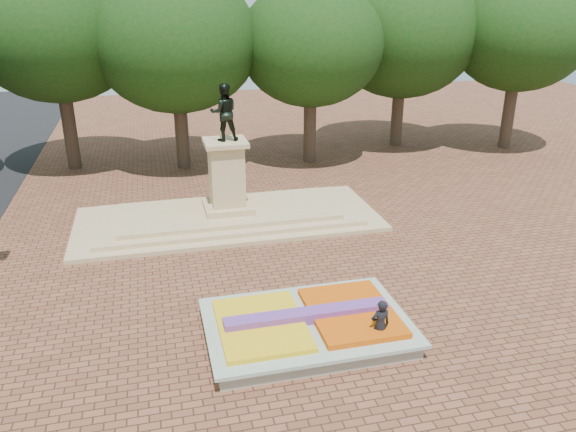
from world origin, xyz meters
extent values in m
plane|color=brown|center=(0.00, 0.00, 0.00)|extent=(90.00, 90.00, 0.00)
cube|color=gray|center=(1.00, -2.00, 0.23)|extent=(6.00, 4.00, 0.45)
cube|color=beige|center=(1.00, -2.00, 0.50)|extent=(6.30, 4.30, 0.12)
cube|color=#D04A0B|center=(2.45, -2.00, 0.63)|extent=(2.60, 3.40, 0.22)
cube|color=yellow|center=(-0.45, -2.00, 0.62)|extent=(2.60, 3.40, 0.18)
cube|color=#653490|center=(1.00, -2.00, 0.72)|extent=(5.20, 0.55, 0.38)
cube|color=tan|center=(0.00, 8.00, 0.10)|extent=(14.00, 6.00, 0.20)
cube|color=tan|center=(0.00, 8.00, 0.30)|extent=(12.00, 5.00, 0.20)
cube|color=tan|center=(0.00, 8.00, 0.50)|extent=(10.00, 4.00, 0.20)
cube|color=tan|center=(0.00, 8.00, 0.75)|extent=(2.20, 2.20, 0.30)
cube|color=tan|center=(0.00, 8.00, 2.30)|extent=(1.50, 1.50, 2.80)
cube|color=tan|center=(0.00, 8.00, 3.80)|extent=(1.90, 1.90, 0.20)
imported|color=black|center=(0.00, 8.00, 5.15)|extent=(1.22, 0.95, 2.50)
cylinder|color=#33241C|center=(-8.00, 18.00, 2.00)|extent=(0.80, 0.80, 4.00)
ellipsoid|color=#11340E|center=(-8.00, 18.00, 6.69)|extent=(8.80, 8.80, 7.48)
cylinder|color=#33241C|center=(-1.00, 18.00, 2.00)|extent=(0.80, 0.80, 4.00)
ellipsoid|color=#11340E|center=(-1.00, 18.00, 6.69)|extent=(8.80, 8.80, 7.48)
cylinder|color=#33241C|center=(6.00, 18.00, 2.00)|extent=(0.80, 0.80, 4.00)
ellipsoid|color=#11340E|center=(6.00, 18.00, 6.69)|extent=(8.80, 8.80, 7.48)
cylinder|color=#33241C|center=(13.00, 18.00, 2.00)|extent=(0.80, 0.80, 4.00)
ellipsoid|color=#11340E|center=(13.00, 18.00, 6.69)|extent=(8.80, 8.80, 7.48)
cylinder|color=#33241C|center=(20.00, 18.00, 2.00)|extent=(0.80, 0.80, 4.00)
ellipsoid|color=#11340E|center=(20.00, 18.00, 6.69)|extent=(8.80, 8.80, 7.48)
imported|color=black|center=(2.93, -3.19, 0.84)|extent=(0.62, 0.42, 1.67)
camera|label=1|loc=(-3.20, -16.38, 10.10)|focal=35.00mm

